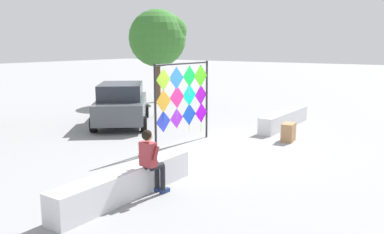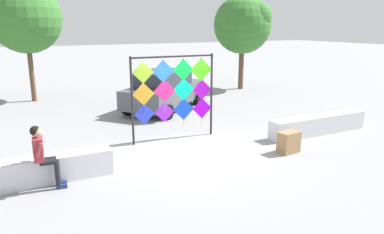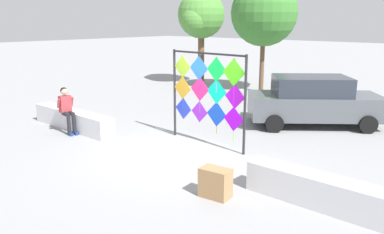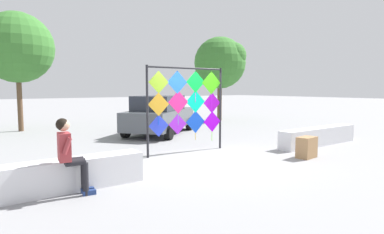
{
  "view_description": "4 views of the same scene",
  "coord_description": "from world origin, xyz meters",
  "px_view_note": "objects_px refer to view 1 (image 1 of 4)",
  "views": [
    {
      "loc": [
        -10.42,
        -6.14,
        3.2
      ],
      "look_at": [
        -0.33,
        0.71,
        1.0
      ],
      "focal_mm": 37.57,
      "sensor_mm": 36.0,
      "label": 1
    },
    {
      "loc": [
        -4.64,
        -8.92,
        3.54
      ],
      "look_at": [
        0.13,
        0.38,
        0.89
      ],
      "focal_mm": 34.02,
      "sensor_mm": 36.0,
      "label": 2
    },
    {
      "loc": [
        6.87,
        -7.32,
        3.5
      ],
      "look_at": [
        -0.06,
        0.55,
        0.93
      ],
      "focal_mm": 36.97,
      "sensor_mm": 36.0,
      "label": 3
    },
    {
      "loc": [
        -5.63,
        -6.77,
        2.01
      ],
      "look_at": [
        -0.33,
        0.6,
        1.18
      ],
      "focal_mm": 29.51,
      "sensor_mm": 36.0,
      "label": 4
    }
  ],
  "objects_px": {
    "kite_display_rack": "(183,96)",
    "seated_vendor": "(151,157)",
    "tree_far_right": "(159,37)",
    "parked_car": "(122,104)",
    "cardboard_box_large": "(288,132)"
  },
  "relations": [
    {
      "from": "kite_display_rack",
      "to": "parked_car",
      "type": "xyz_separation_m",
      "value": [
        1.35,
        4.04,
        -0.75
      ]
    },
    {
      "from": "tree_far_right",
      "to": "parked_car",
      "type": "bearing_deg",
      "value": -154.74
    },
    {
      "from": "seated_vendor",
      "to": "cardboard_box_large",
      "type": "distance_m",
      "value": 6.47
    },
    {
      "from": "tree_far_right",
      "to": "kite_display_rack",
      "type": "bearing_deg",
      "value": -136.99
    },
    {
      "from": "kite_display_rack",
      "to": "seated_vendor",
      "type": "bearing_deg",
      "value": -153.27
    },
    {
      "from": "cardboard_box_large",
      "to": "tree_far_right",
      "type": "height_order",
      "value": "tree_far_right"
    },
    {
      "from": "kite_display_rack",
      "to": "tree_far_right",
      "type": "relative_size",
      "value": 0.53
    },
    {
      "from": "kite_display_rack",
      "to": "cardboard_box_large",
      "type": "bearing_deg",
      "value": -48.08
    },
    {
      "from": "parked_car",
      "to": "cardboard_box_large",
      "type": "bearing_deg",
      "value": -81.29
    },
    {
      "from": "parked_car",
      "to": "tree_far_right",
      "type": "height_order",
      "value": "tree_far_right"
    },
    {
      "from": "seated_vendor",
      "to": "tree_far_right",
      "type": "height_order",
      "value": "tree_far_right"
    },
    {
      "from": "parked_car",
      "to": "seated_vendor",
      "type": "bearing_deg",
      "value": -131.62
    },
    {
      "from": "kite_display_rack",
      "to": "seated_vendor",
      "type": "distance_m",
      "value": 4.59
    },
    {
      "from": "parked_car",
      "to": "tree_far_right",
      "type": "bearing_deg",
      "value": 25.26
    },
    {
      "from": "tree_far_right",
      "to": "seated_vendor",
      "type": "bearing_deg",
      "value": -142.02
    }
  ]
}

